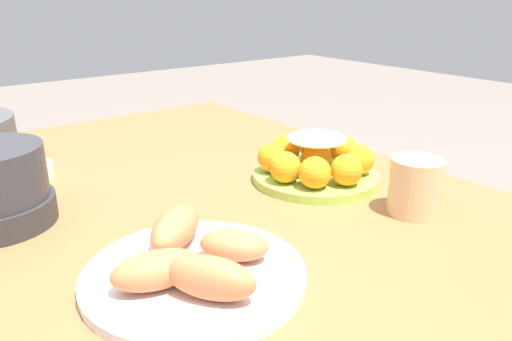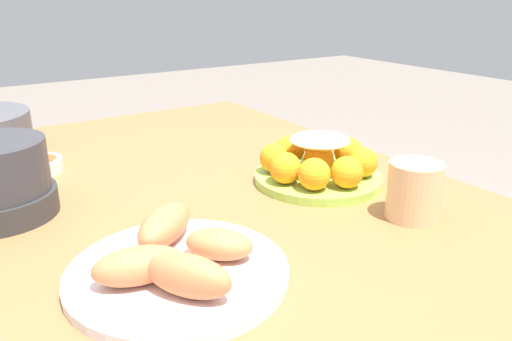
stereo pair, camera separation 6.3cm
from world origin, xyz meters
TOP-DOWN VIEW (x-y plane):
  - dining_table at (0.00, 0.00)m, footprint 1.34×0.96m
  - cake_plate at (-0.05, -0.25)m, footprint 0.24×0.24m
  - sauce_bowl at (0.30, 0.19)m, footprint 0.10×0.10m
  - seafood_platter at (-0.21, 0.12)m, footprint 0.28×0.28m
  - cup_near at (-0.26, -0.27)m, footprint 0.08×0.08m

SIDE VIEW (x-z plane):
  - dining_table at x=0.00m, z-range 0.29..1.06m
  - sauce_bowl at x=0.30m, z-range 0.77..0.80m
  - seafood_platter at x=-0.21m, z-range 0.76..0.83m
  - cake_plate at x=-0.05m, z-range 0.76..0.86m
  - cup_near at x=-0.26m, z-range 0.77..0.87m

